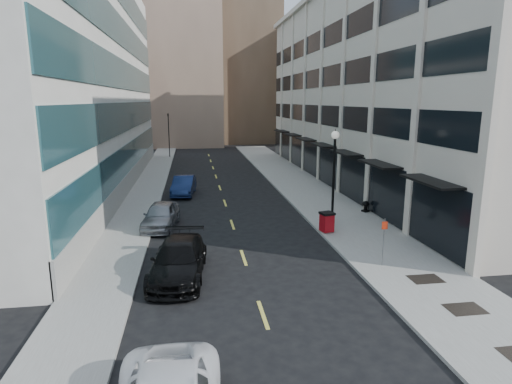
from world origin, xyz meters
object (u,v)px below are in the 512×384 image
object	(u,v)px
trash_bin	(327,221)
urn_planter	(366,205)
traffic_signal	(168,116)
car_blue_sedan	(184,186)
car_black_pickup	(179,260)
sign_post	(384,235)
car_silver_sedan	(161,215)
lamppost	(334,168)

from	to	relation	value
trash_bin	urn_planter	bearing A→B (deg)	30.16
traffic_signal	car_blue_sedan	world-z (taller)	traffic_signal
traffic_signal	car_black_pickup	xyz separation A→B (m)	(2.30, -42.00, -4.89)
car_blue_sedan	sign_post	size ratio (longest dim) A/B	2.07
car_blue_sedan	urn_planter	xyz separation A→B (m)	(12.81, -8.21, -0.18)
car_blue_sedan	urn_planter	distance (m)	15.22
car_silver_sedan	car_blue_sedan	size ratio (longest dim) A/B	0.98
urn_planter	trash_bin	bearing A→B (deg)	-135.16
car_black_pickup	sign_post	bearing A→B (deg)	3.45
car_blue_sedan	traffic_signal	bearing A→B (deg)	101.68
lamppost	urn_planter	distance (m)	4.95
car_black_pickup	trash_bin	xyz separation A→B (m)	(8.60, 5.13, -0.02)
car_black_pickup	urn_planter	xyz separation A→B (m)	(12.80, 9.31, -0.21)
car_black_pickup	urn_planter	distance (m)	15.83
car_black_pickup	trash_bin	bearing A→B (deg)	36.52
car_blue_sedan	lamppost	xyz separation A→B (m)	(9.61, -10.41, 2.88)
car_blue_sedan	sign_post	bearing A→B (deg)	-55.42
car_black_pickup	sign_post	size ratio (longest dim) A/B	2.44
lamppost	urn_planter	bearing A→B (deg)	34.47
traffic_signal	lamppost	bearing A→B (deg)	-71.17
car_silver_sedan	urn_planter	world-z (taller)	car_silver_sedan
car_black_pickup	sign_post	xyz separation A→B (m)	(9.60, -0.38, 0.83)
car_silver_sedan	trash_bin	size ratio (longest dim) A/B	3.90
traffic_signal	urn_planter	bearing A→B (deg)	-65.21
trash_bin	urn_planter	world-z (taller)	trash_bin
traffic_signal	car_blue_sedan	xyz separation A→B (m)	(2.29, -24.48, -4.92)
car_black_pickup	sign_post	distance (m)	9.64
urn_planter	car_blue_sedan	bearing A→B (deg)	147.34
traffic_signal	sign_post	size ratio (longest dim) A/B	3.00
car_black_pickup	trash_bin	distance (m)	10.01
car_blue_sedan	lamppost	world-z (taller)	lamppost
traffic_signal	lamppost	size ratio (longest dim) A/B	1.16
car_silver_sedan	sign_post	xyz separation A→B (m)	(10.90, -8.38, 0.85)
car_black_pickup	trash_bin	size ratio (longest dim) A/B	4.67
traffic_signal	sign_post	distance (m)	44.20
car_silver_sedan	car_blue_sedan	xyz separation A→B (m)	(1.28, 9.52, -0.01)
car_blue_sedan	urn_planter	bearing A→B (deg)	-26.32
car_blue_sedan	trash_bin	xyz separation A→B (m)	(8.61, -12.39, 0.01)
car_silver_sedan	lamppost	distance (m)	11.30
trash_bin	urn_planter	distance (m)	5.93
traffic_signal	car_silver_sedan	xyz separation A→B (m)	(1.00, -34.00, -4.91)
car_black_pickup	car_silver_sedan	distance (m)	8.10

